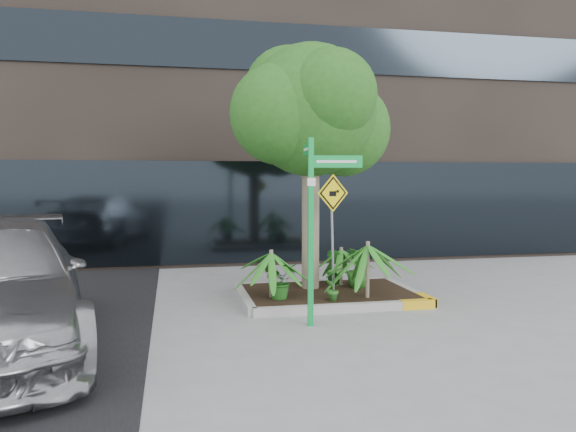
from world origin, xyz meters
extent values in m
plane|color=gray|center=(0.00, 0.00, 0.00)|extent=(80.00, 80.00, 0.00)
cube|color=#2D2621|center=(0.50, 8.50, 7.50)|extent=(18.00, 8.00, 15.00)
cube|color=#9E9E99|center=(0.20, 1.40, 0.07)|extent=(3.20, 0.15, 0.15)
cube|color=#9E9E99|center=(0.20, -0.80, 0.07)|extent=(3.20, 0.15, 0.15)
cube|color=#9E9E99|center=(-1.40, 0.30, 0.07)|extent=(0.15, 2.20, 0.15)
cube|color=#9E9E99|center=(1.80, 0.30, 0.07)|extent=(0.15, 2.20, 0.15)
cube|color=gold|center=(1.50, -0.80, 0.07)|extent=(0.60, 0.17, 0.15)
cube|color=black|center=(0.20, 0.30, 0.12)|extent=(3.05, 2.05, 0.06)
cylinder|color=gray|center=(-0.06, 0.67, 1.57)|extent=(0.34, 0.34, 3.15)
cylinder|color=gray|center=(0.05, 0.67, 2.73)|extent=(0.60, 0.17, 1.02)
sphere|color=#235418|center=(-0.06, 0.67, 3.57)|extent=(2.52, 2.52, 2.52)
sphere|color=#235418|center=(0.68, 0.98, 3.25)|extent=(1.89, 1.89, 1.89)
sphere|color=#235418|center=(-0.69, 0.46, 3.46)|extent=(1.89, 1.89, 1.89)
sphere|color=#235418|center=(0.15, 0.04, 3.78)|extent=(1.68, 1.68, 1.68)
sphere|color=#235418|center=(-0.37, 1.19, 3.99)|extent=(1.78, 1.78, 1.78)
cylinder|color=gray|center=(0.73, -0.39, 0.65)|extent=(0.07, 0.07, 1.01)
cylinder|color=gray|center=(-0.95, -0.02, 0.58)|extent=(0.07, 0.07, 0.85)
cylinder|color=gray|center=(0.63, 0.88, 0.52)|extent=(0.07, 0.07, 0.75)
imported|color=#205F1B|center=(-0.82, -0.17, 0.47)|extent=(0.72, 0.72, 0.64)
imported|color=#296C20|center=(0.85, 0.52, 0.54)|extent=(0.61, 0.61, 0.77)
imported|color=#27631E|center=(0.05, -0.53, 0.47)|extent=(0.46, 0.46, 0.64)
imported|color=#1E641C|center=(0.51, 0.92, 0.50)|extent=(0.49, 0.49, 0.71)
cube|color=#0E9F3F|center=(-0.60, -1.50, 1.45)|extent=(0.09, 0.09, 2.90)
cube|color=#0E9F3F|center=(-0.21, -1.54, 2.53)|extent=(0.81, 0.11, 0.19)
cube|color=#0E9F3F|center=(-0.56, -1.11, 2.74)|extent=(0.11, 0.81, 0.19)
cube|color=white|center=(-0.21, -1.56, 2.53)|extent=(0.62, 0.07, 0.04)
cube|color=white|center=(-0.57, -1.11, 2.74)|extent=(0.07, 0.62, 0.04)
cube|color=white|center=(-0.60, -1.55, 2.22)|extent=(0.12, 0.02, 0.12)
cylinder|color=slate|center=(0.16, -0.08, 1.16)|extent=(0.09, 0.15, 2.02)
cube|color=yellow|center=(0.16, -0.10, 2.01)|extent=(0.64, 0.27, 0.68)
cube|color=black|center=(0.16, -0.12, 2.01)|extent=(0.56, 0.22, 0.60)
cube|color=yellow|center=(0.16, -0.12, 2.01)|extent=(0.48, 0.19, 0.51)
cube|color=black|center=(0.15, -0.13, 2.00)|extent=(0.15, 0.06, 0.09)
camera|label=1|loc=(-2.68, -9.79, 2.30)|focal=35.00mm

